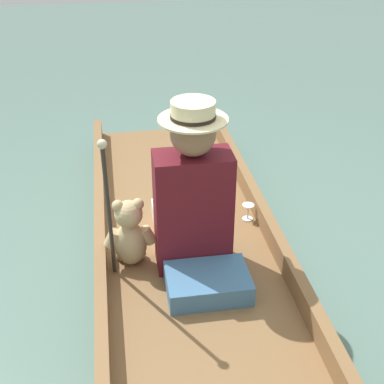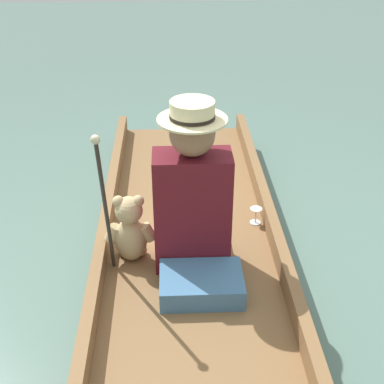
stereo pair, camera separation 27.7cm
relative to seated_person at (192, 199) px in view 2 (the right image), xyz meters
name	(u,v)px [view 2 (the right image)]	position (x,y,z in m)	size (l,w,h in m)	color
ground_plane	(190,264)	(-0.01, 0.11, -0.52)	(16.00, 16.00, 0.00)	slate
punt_boat	(190,253)	(-0.01, 0.11, -0.43)	(1.04, 3.33, 0.27)	brown
seat_cushion	(201,284)	(0.03, -0.32, -0.32)	(0.42, 0.30, 0.11)	teal
seated_person	(192,199)	(0.00, 0.00, 0.00)	(0.40, 0.70, 0.94)	white
teddy_bear	(130,230)	(-0.33, -0.01, -0.18)	(0.29, 0.17, 0.41)	tan
wine_glass	(256,212)	(0.41, 0.31, -0.30)	(0.07, 0.07, 0.10)	silver
walking_cane	(104,198)	(-0.43, -0.20, 0.14)	(0.04, 0.25, 0.88)	#2D2823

